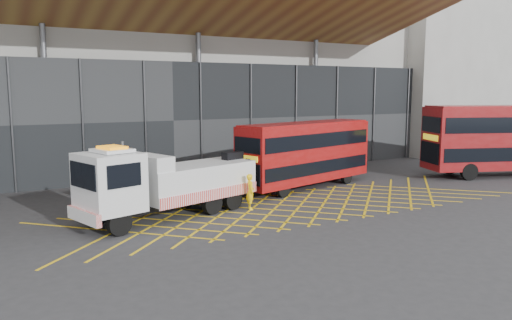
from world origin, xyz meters
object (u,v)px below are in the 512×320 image
bus_towed (306,152)px  bus_second (511,137)px  recovery_truck (166,182)px  worker (250,192)px

bus_towed → bus_second: bearing=-27.8°
bus_towed → bus_second: bus_second is taller
recovery_truck → worker: (4.33, -0.47, -0.80)m
recovery_truck → bus_second: size_ratio=0.85×
recovery_truck → bus_second: bearing=-17.5°
recovery_truck → bus_second: (25.38, -0.50, 1.05)m
bus_towed → worker: size_ratio=5.59×
recovery_truck → bus_towed: 10.60m
bus_second → worker: (-21.05, 0.04, -1.86)m
bus_towed → worker: bus_towed is taller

